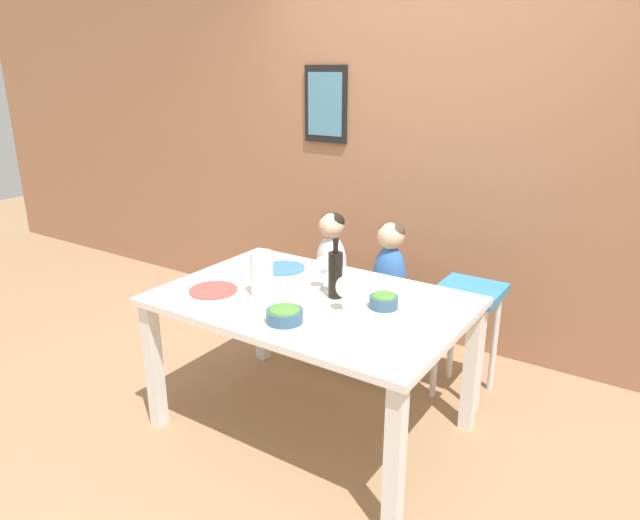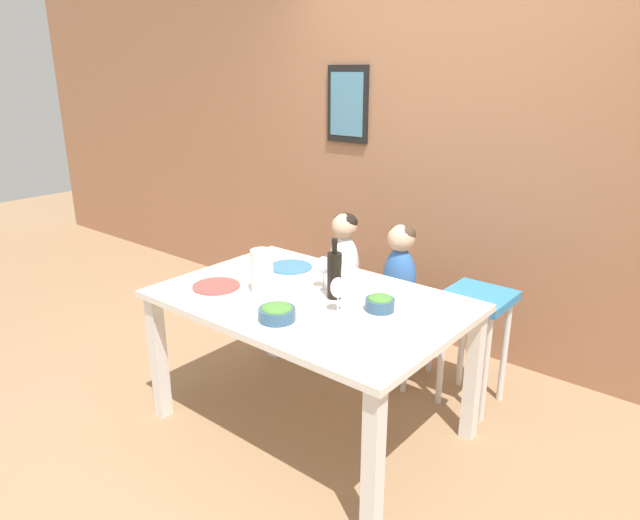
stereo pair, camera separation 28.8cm
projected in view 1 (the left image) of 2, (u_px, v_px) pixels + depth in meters
ground_plane at (312, 425)px, 3.12m from camera, size 14.00×14.00×0.00m
wall_back at (428, 148)px, 3.78m from camera, size 10.00×0.09×2.70m
dining_table at (312, 315)px, 2.91m from camera, size 1.53×1.02×0.75m
chair_far_left at (331, 302)px, 3.80m from camera, size 0.41×0.42×0.44m
chair_far_center at (388, 316)px, 3.58m from camera, size 0.41×0.42×0.44m
chair_right_highchair at (468, 310)px, 3.26m from camera, size 0.35×0.36×0.68m
person_child_left at (331, 251)px, 3.68m from camera, size 0.21×0.18×0.54m
person_child_center at (390, 263)px, 3.46m from camera, size 0.21×0.18×0.54m
wine_bottle at (335, 274)px, 2.85m from camera, size 0.07×0.07×0.31m
paper_towel_roll at (262, 274)px, 2.87m from camera, size 0.11×0.11×0.23m
wine_glass_near at (343, 288)px, 2.68m from camera, size 0.07×0.07×0.17m
wine_glass_far at (322, 266)px, 2.97m from camera, size 0.07×0.07×0.17m
salad_bowl_large at (285, 314)px, 2.59m from camera, size 0.17×0.17×0.08m
salad_bowl_small at (384, 300)px, 2.75m from camera, size 0.14×0.14×0.08m
dinner_plate_front_left at (213, 290)px, 2.96m from camera, size 0.25×0.25×0.01m
dinner_plate_back_left at (283, 268)px, 3.29m from camera, size 0.25×0.25×0.01m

